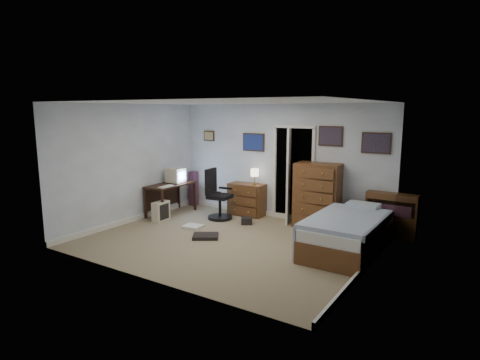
% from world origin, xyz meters
% --- Properties ---
extents(floor, '(5.00, 4.00, 0.02)m').
position_xyz_m(floor, '(0.00, 0.00, -0.01)').
color(floor, gray).
rests_on(floor, ground).
extents(computer_desk, '(0.62, 1.25, 0.71)m').
position_xyz_m(computer_desk, '(-2.28, 0.90, 0.55)').
color(computer_desk, black).
rests_on(computer_desk, floor).
extents(crt_monitor, '(0.38, 0.36, 0.34)m').
position_xyz_m(crt_monitor, '(-2.18, 1.05, 0.89)').
color(crt_monitor, beige).
rests_on(crt_monitor, computer_desk).
extents(keyboard, '(0.16, 0.38, 0.02)m').
position_xyz_m(keyboard, '(-2.02, 0.55, 0.72)').
color(keyboard, beige).
rests_on(keyboard, computer_desk).
extents(pc_tower, '(0.21, 0.41, 0.43)m').
position_xyz_m(pc_tower, '(-2.00, 0.35, 0.21)').
color(pc_tower, beige).
rests_on(pc_tower, floor).
extents(office_chair, '(0.58, 0.58, 1.10)m').
position_xyz_m(office_chair, '(-1.08, 1.16, 0.43)').
color(office_chair, black).
rests_on(office_chair, floor).
extents(media_stack, '(0.18, 0.18, 0.86)m').
position_xyz_m(media_stack, '(-2.32, 1.86, 0.43)').
color(media_stack, maroon).
rests_on(media_stack, floor).
extents(low_dresser, '(0.83, 0.45, 0.73)m').
position_xyz_m(low_dresser, '(-0.69, 1.77, 0.36)').
color(low_dresser, brown).
rests_on(low_dresser, floor).
extents(table_lamp, '(0.19, 0.19, 0.35)m').
position_xyz_m(table_lamp, '(-0.49, 1.77, 0.99)').
color(table_lamp, gold).
rests_on(table_lamp, low_dresser).
extents(doorway, '(0.96, 1.12, 2.05)m').
position_xyz_m(doorway, '(0.35, 2.27, 1.00)').
color(doorway, black).
rests_on(doorway, floor).
extents(tall_dresser, '(0.93, 0.58, 1.32)m').
position_xyz_m(tall_dresser, '(1.01, 1.75, 0.66)').
color(tall_dresser, brown).
rests_on(tall_dresser, floor).
extents(headboard_bookcase, '(0.94, 0.26, 0.84)m').
position_xyz_m(headboard_bookcase, '(2.43, 1.86, 0.45)').
color(headboard_bookcase, brown).
rests_on(headboard_bookcase, floor).
extents(bed, '(1.13, 2.08, 0.68)m').
position_xyz_m(bed, '(1.98, 0.68, 0.32)').
color(bed, brown).
rests_on(bed, floor).
extents(wall_posters, '(4.38, 0.04, 0.60)m').
position_xyz_m(wall_posters, '(0.57, 1.98, 1.75)').
color(wall_posters, '#331E11').
rests_on(wall_posters, floor).
extents(floor_clutter, '(1.13, 1.62, 0.15)m').
position_xyz_m(floor_clutter, '(-0.58, 0.36, 0.04)').
color(floor_clutter, silver).
rests_on(floor_clutter, floor).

